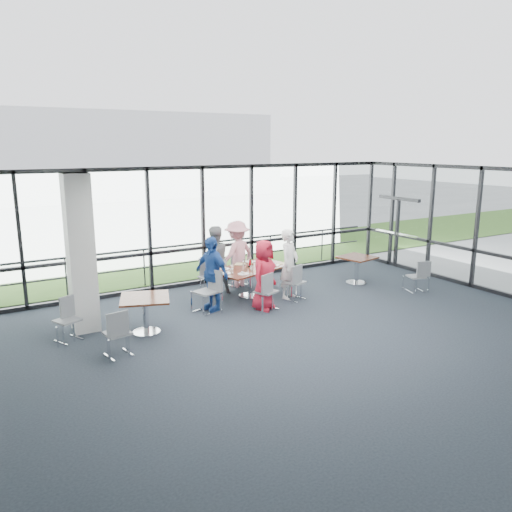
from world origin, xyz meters
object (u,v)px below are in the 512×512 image
structural_column (81,254)px  side_table_right (357,261)px  side_table_left (145,302)px  diner_far_right (237,254)px  chair_spare_la (117,333)px  chair_spare_r (416,277)px  diner_near_left (264,275)px  diner_end (212,273)px  chair_main_nl (266,292)px  diner_far_left (214,260)px  chair_main_fl (208,277)px  chair_spare_lb (67,320)px  chair_main_fr (237,270)px  chair_main_end (206,292)px  chair_main_nr (295,282)px  main_table (250,272)px  diner_near_right (289,264)px

structural_column → side_table_right: size_ratio=3.14×
side_table_left → diner_far_right: diner_far_right is taller
side_table_right → chair_spare_la: bearing=-167.9°
chair_spare_r → structural_column: bearing=-171.8°
chair_spare_la → diner_near_left: bearing=4.5°
diner_near_left → diner_end: diner_end is taller
structural_column → chair_spare_r: (7.95, -1.56, -1.19)m
diner_near_left → chair_main_nl: diner_near_left is taller
diner_far_left → chair_main_fl: diner_far_left is taller
diner_far_right → chair_main_fl: 1.05m
chair_spare_lb → chair_spare_r: chair_spare_lb is taller
chair_main_fr → chair_main_end: bearing=23.7°
diner_far_right → chair_main_end: bearing=25.0°
chair_main_nl → chair_spare_la: bearing=169.7°
diner_far_left → diner_near_left: bearing=99.7°
diner_far_left → chair_main_nl: size_ratio=1.97×
chair_main_nl → chair_main_nr: 1.07m
chair_main_end → chair_spare_la: chair_main_end is taller
main_table → chair_spare_lb: size_ratio=2.70×
diner_near_left → diner_far_right: bearing=47.7°
chair_main_nl → side_table_right: bearing=-11.3°
diner_far_left → chair_main_nr: 2.11m
chair_main_nr → chair_spare_la: chair_main_nr is taller
diner_far_left → diner_near_right: bearing=133.7°
diner_far_left → diner_far_right: bearing=-164.7°
main_table → diner_far_left: diner_far_left is taller
chair_main_nl → chair_spare_lb: chair_main_nl is taller
chair_main_end → chair_spare_la: (-2.40, -1.39, -0.04)m
diner_near_right → chair_main_fr: 1.80m
chair_main_end → chair_spare_la: bearing=-78.1°
side_table_left → diner_end: diner_end is taller
diner_end → chair_spare_la: size_ratio=1.98×
diner_far_left → chair_main_end: bearing=51.3°
diner_far_left → diner_end: 1.23m
diner_near_left → chair_main_fl: (-0.54, 1.86, -0.41)m
chair_main_nl → chair_spare_la: (-3.63, -0.81, -0.01)m
side_table_left → diner_far_right: size_ratio=0.68×
diner_near_left → chair_main_fr: size_ratio=1.96×
chair_main_nl → chair_main_fl: bearing=82.6°
chair_spare_lb → diner_near_left: bearing=151.5°
structural_column → diner_far_left: structural_column is taller
structural_column → chair_main_nr: 5.02m
chair_main_nr → chair_spare_r: 3.27m
diner_near_left → chair_main_nl: size_ratio=1.84×
structural_column → chair_main_fl: (3.30, 1.12, -1.19)m
side_table_right → chair_spare_lb: (-7.62, -0.30, -0.21)m
chair_spare_la → chair_spare_r: size_ratio=1.06×
chair_main_fr → main_table: bearing=58.7°
diner_near_left → chair_main_fr: 2.15m
diner_end → chair_spare_la: (-2.60, -1.50, -0.42)m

